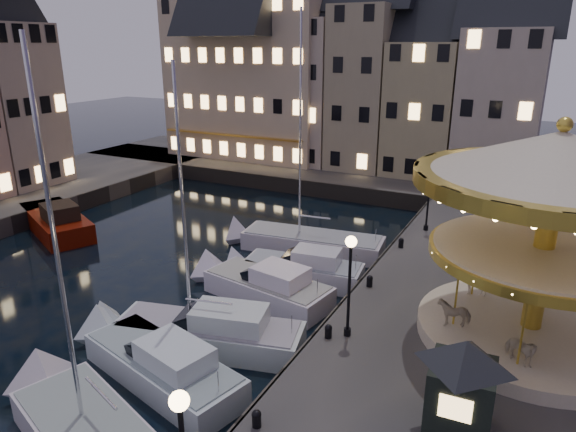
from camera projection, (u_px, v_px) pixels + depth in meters
The scene contains 28 objects.
ground at pixel (186, 332), 22.84m from camera, with size 160.00×160.00×0.00m, color black.
quay_east at pixel (540, 331), 21.65m from camera, with size 16.00×56.00×1.30m, color #474442.
quay_north at pixel (299, 169), 49.72m from camera, with size 44.00×12.00×1.30m, color #474442.
quaywall_e at pixel (360, 292), 25.11m from camera, with size 0.15×44.00×1.30m, color #47423A.
quaywall_n at pixel (290, 186), 43.79m from camera, with size 48.00×0.15×1.30m, color #47423A.
streetlamp_b at pixel (350, 272), 19.30m from camera, with size 0.44×0.44×4.17m.
streetlamp_c at pixel (429, 187), 30.69m from camera, with size 0.44×0.44×4.17m.
bollard_a at pixel (257, 418), 15.27m from camera, with size 0.30×0.30×0.57m.
bollard_b at pixel (328, 331), 19.91m from camera, with size 0.30×0.30×0.57m.
bollard_c at pixel (370, 280), 24.12m from camera, with size 0.30×0.30×0.57m.
bollard_d at pixel (401, 242), 28.76m from camera, with size 0.30×0.30×0.57m.
townhouse_na at pixel (210, 88), 54.10m from camera, with size 5.50×8.00×12.80m.
townhouse_nb at pixel (254, 85), 51.58m from camera, with size 6.16×8.00×13.80m.
townhouse_nc at pixel (309, 81), 48.81m from camera, with size 6.82×8.00×14.80m.
townhouse_nd at pixel (367, 78), 46.17m from camera, with size 5.50×8.00×15.80m.
townhouse_ne at pixel (426, 97), 44.30m from camera, with size 6.16×8.00×12.80m.
townhouse_nf at pixel (502, 94), 41.52m from camera, with size 6.82×8.00×13.80m.
townhouse_wc at pixel (2, 93), 40.61m from camera, with size 8.80×5.50×14.20m.
hotel_corner at pixel (255, 69), 51.08m from camera, with size 17.60×9.00×16.80m.
motorboat_a at pixel (86, 432), 16.19m from camera, with size 7.96×4.93×13.33m.
motorboat_b at pixel (156, 363), 19.54m from camera, with size 8.24×4.21×2.15m.
motorboat_c at pixel (200, 332), 21.55m from camera, with size 8.97×4.31×11.91m.
motorboat_d at pixel (262, 286), 25.75m from camera, with size 7.66×3.62×2.15m.
motorboat_e at pixel (296, 270), 27.59m from camera, with size 7.42×2.98×2.15m.
motorboat_f at pixel (303, 242), 31.71m from camera, with size 9.71×3.62×12.84m.
red_fishing_boat at pixel (57, 222), 34.71m from camera, with size 8.48×5.93×6.12m.
carousel at pixel (553, 199), 18.22m from camera, with size 9.76×9.76×8.54m.
ticket_kiosk at pixel (463, 370), 14.66m from camera, with size 2.89×2.89×3.39m.
Camera 1 is at (13.15, -15.74, 12.17)m, focal length 32.00 mm.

